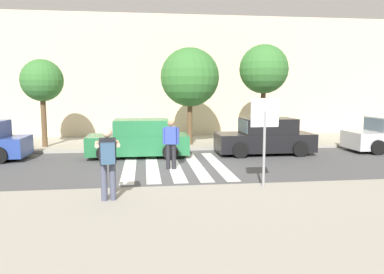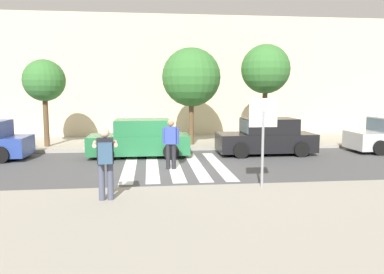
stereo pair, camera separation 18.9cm
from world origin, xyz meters
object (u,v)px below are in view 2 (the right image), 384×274
(pedestrian_crossing, at_px, (171,141))
(parked_car_green, at_px, (140,139))
(parked_car_black, at_px, (266,137))
(street_tree_east, at_px, (266,70))
(stop_sign, at_px, (263,123))
(street_tree_west, at_px, (44,81))
(photographer_with_backpack, at_px, (105,157))
(street_tree_center, at_px, (191,77))

(pedestrian_crossing, xyz_separation_m, parked_car_green, (-1.13, 2.61, -0.25))
(parked_car_black, height_order, street_tree_east, street_tree_east)
(stop_sign, distance_m, street_tree_west, 11.43)
(photographer_with_backpack, relative_size, parked_car_green, 0.42)
(stop_sign, bearing_deg, photographer_with_backpack, -168.80)
(pedestrian_crossing, xyz_separation_m, street_tree_center, (1.27, 4.93, 2.37))
(street_tree_center, bearing_deg, street_tree_east, -2.36)
(parked_car_black, bearing_deg, photographer_with_backpack, -132.06)
(parked_car_black, xyz_separation_m, street_tree_center, (-2.98, 2.32, 2.62))
(parked_car_green, distance_m, parked_car_black, 5.37)
(street_tree_center, bearing_deg, pedestrian_crossing, -104.44)
(photographer_with_backpack, xyz_separation_m, street_tree_center, (3.04, 8.99, 2.17))
(pedestrian_crossing, bearing_deg, street_tree_west, 137.31)
(street_tree_west, xyz_separation_m, street_tree_center, (6.75, -0.12, 0.19))
(parked_car_green, distance_m, street_tree_east, 7.02)
(stop_sign, relative_size, street_tree_center, 0.52)
(parked_car_black, bearing_deg, stop_sign, -108.71)
(street_tree_center, xyz_separation_m, street_tree_east, (3.56, -0.15, 0.38))
(stop_sign, height_order, parked_car_black, stop_sign)
(street_tree_center, height_order, street_tree_east, street_tree_east)
(pedestrian_crossing, xyz_separation_m, street_tree_east, (4.83, 4.79, 2.75))
(pedestrian_crossing, bearing_deg, stop_sign, -55.22)
(street_tree_west, bearing_deg, stop_sign, -47.03)
(photographer_with_backpack, height_order, parked_car_black, photographer_with_backpack)
(street_tree_west, relative_size, street_tree_center, 0.87)
(parked_car_green, relative_size, street_tree_center, 0.89)
(photographer_with_backpack, bearing_deg, parked_car_black, 47.94)
(pedestrian_crossing, xyz_separation_m, street_tree_west, (-5.48, 5.05, 2.18))
(photographer_with_backpack, height_order, street_tree_west, street_tree_west)
(street_tree_east, bearing_deg, street_tree_west, 178.52)
(stop_sign, xyz_separation_m, photographer_with_backpack, (-4.03, -0.80, -0.70))
(photographer_with_backpack, relative_size, pedestrian_crossing, 1.00)
(photographer_with_backpack, relative_size, street_tree_east, 0.36)
(parked_car_black, height_order, street_tree_west, street_tree_west)
(parked_car_black, bearing_deg, pedestrian_crossing, -148.42)
(parked_car_black, distance_m, street_tree_east, 3.75)
(parked_car_black, bearing_deg, street_tree_center, 142.02)
(photographer_with_backpack, relative_size, street_tree_west, 0.43)
(photographer_with_backpack, xyz_separation_m, pedestrian_crossing, (1.77, 4.05, -0.19))
(parked_car_black, xyz_separation_m, street_tree_east, (0.59, 2.18, 3.00))
(stop_sign, bearing_deg, street_tree_center, 96.89)
(stop_sign, xyz_separation_m, parked_car_green, (-3.39, 5.87, -1.14))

